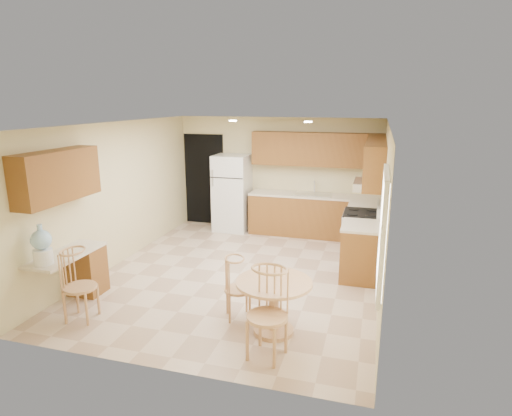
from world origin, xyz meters
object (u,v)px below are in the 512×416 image
(chair_desk, at_px, (74,281))
(refrigerator, at_px, (232,193))
(chair_table_a, at_px, (236,284))
(stove, at_px, (361,236))
(dining_table, at_px, (274,299))
(chair_table_b, at_px, (265,309))
(water_crock, at_px, (42,246))

(chair_desk, bearing_deg, refrigerator, 164.31)
(refrigerator, distance_m, chair_table_a, 4.16)
(stove, relative_size, dining_table, 1.15)
(dining_table, bearing_deg, stove, 71.94)
(refrigerator, relative_size, stove, 1.55)
(stove, relative_size, chair_table_a, 1.28)
(stove, bearing_deg, chair_desk, -136.41)
(chair_table_b, bearing_deg, water_crock, 6.95)
(chair_desk, distance_m, water_crock, 0.62)
(stove, relative_size, water_crock, 2.01)
(refrigerator, xyz_separation_m, stove, (2.88, -1.22, -0.38))
(stove, bearing_deg, water_crock, -139.94)
(chair_table_a, bearing_deg, refrigerator, 173.63)
(dining_table, bearing_deg, refrigerator, 115.56)
(water_crock, bearing_deg, refrigerator, 76.92)
(dining_table, relative_size, chair_desk, 0.98)
(refrigerator, relative_size, dining_table, 1.79)
(stove, xyz_separation_m, water_crock, (-3.92, -3.30, 0.55))
(chair_table_a, bearing_deg, chair_table_b, 10.77)
(refrigerator, bearing_deg, dining_table, -64.44)
(stove, height_order, dining_table, stove)
(chair_desk, bearing_deg, dining_table, 92.09)
(chair_table_a, distance_m, chair_desk, 2.09)
(stove, height_order, chair_table_a, stove)
(refrigerator, relative_size, chair_desk, 1.75)
(refrigerator, relative_size, chair_table_b, 1.60)
(stove, distance_m, chair_table_a, 3.06)
(chair_table_b, bearing_deg, chair_desk, 6.55)
(dining_table, bearing_deg, chair_table_a, 162.94)
(chair_desk, bearing_deg, stove, 125.45)
(stove, xyz_separation_m, chair_desk, (-3.47, -3.31, 0.12))
(stove, relative_size, chair_desk, 1.13)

